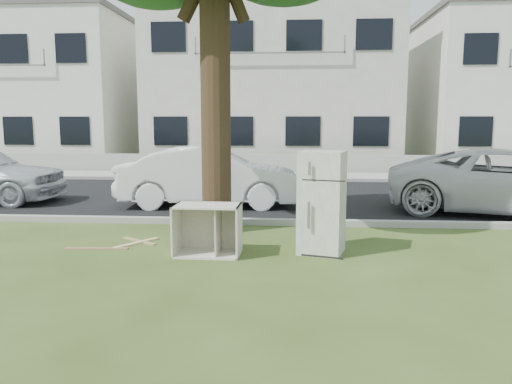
# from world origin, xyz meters

# --- Properties ---
(ground) EXTENTS (120.00, 120.00, 0.00)m
(ground) POSITION_xyz_m (0.00, 0.00, 0.00)
(ground) COLOR #344619
(road) EXTENTS (120.00, 7.00, 0.01)m
(road) POSITION_xyz_m (0.00, 6.00, 0.01)
(road) COLOR black
(road) RESTS_ON ground
(kerb_near) EXTENTS (120.00, 0.18, 0.12)m
(kerb_near) POSITION_xyz_m (0.00, 2.45, 0.00)
(kerb_near) COLOR gray
(kerb_near) RESTS_ON ground
(kerb_far) EXTENTS (120.00, 0.18, 0.12)m
(kerb_far) POSITION_xyz_m (0.00, 9.55, 0.00)
(kerb_far) COLOR gray
(kerb_far) RESTS_ON ground
(sidewalk) EXTENTS (120.00, 2.80, 0.01)m
(sidewalk) POSITION_xyz_m (0.00, 11.00, 0.01)
(sidewalk) COLOR gray
(sidewalk) RESTS_ON ground
(low_wall) EXTENTS (120.00, 0.15, 0.70)m
(low_wall) POSITION_xyz_m (0.00, 12.60, 0.35)
(low_wall) COLOR gray
(low_wall) RESTS_ON ground
(townhouse_left) EXTENTS (10.20, 8.16, 7.04)m
(townhouse_left) POSITION_xyz_m (-12.00, 17.50, 3.52)
(townhouse_left) COLOR white
(townhouse_left) RESTS_ON ground
(townhouse_center) EXTENTS (11.22, 8.16, 7.44)m
(townhouse_center) POSITION_xyz_m (0.00, 17.50, 3.72)
(townhouse_center) COLOR silver
(townhouse_center) RESTS_ON ground
(fridge) EXTENTS (0.79, 0.75, 1.58)m
(fridge) POSITION_xyz_m (1.44, 0.45, 0.79)
(fridge) COLOR silver
(fridge) RESTS_ON ground
(cabinet) EXTENTS (1.01, 0.64, 0.78)m
(cabinet) POSITION_xyz_m (-0.30, 0.21, 0.39)
(cabinet) COLOR white
(cabinet) RESTS_ON ground
(plank_a) EXTENTS (1.01, 0.16, 0.02)m
(plank_a) POSITION_xyz_m (-2.13, 0.39, 0.01)
(plank_a) COLOR #936D47
(plank_a) RESTS_ON ground
(plank_b) EXTENTS (0.70, 0.53, 0.02)m
(plank_b) POSITION_xyz_m (-1.60, 0.93, 0.01)
(plank_b) COLOR #A08A53
(plank_b) RESTS_ON ground
(plank_c) EXTENTS (0.58, 0.79, 0.02)m
(plank_c) POSITION_xyz_m (-1.60, 0.78, 0.01)
(plank_c) COLOR tan
(plank_c) RESTS_ON ground
(car_center) EXTENTS (4.39, 1.77, 1.42)m
(car_center) POSITION_xyz_m (-0.97, 4.52, 0.71)
(car_center) COLOR white
(car_center) RESTS_ON ground
(car_right) EXTENTS (5.57, 3.69, 1.42)m
(car_right) POSITION_xyz_m (5.72, 4.00, 0.71)
(car_right) COLOR silver
(car_right) RESTS_ON ground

